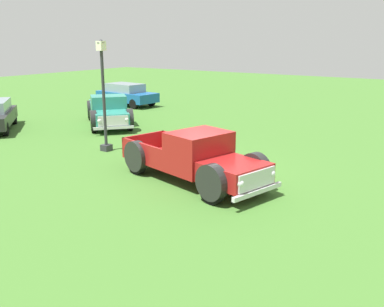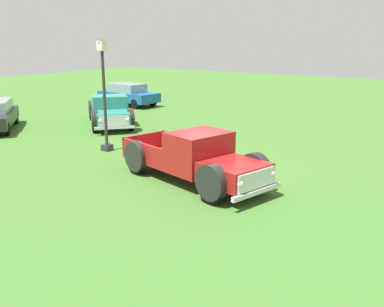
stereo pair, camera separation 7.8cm
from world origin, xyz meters
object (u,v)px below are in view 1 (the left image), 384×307
object	(u,v)px
pickup_truck_foreground	(200,160)
pickup_truck_behind_left	(109,112)
sedan_distant_a	(127,94)
lamp_post_near	(104,94)

from	to	relation	value
pickup_truck_foreground	pickup_truck_behind_left	world-z (taller)	pickup_truck_foreground
sedan_distant_a	lamp_post_near	bearing A→B (deg)	-141.52
sedan_distant_a	lamp_post_near	distance (m)	12.32
sedan_distant_a	pickup_truck_behind_left	bearing A→B (deg)	-144.69
pickup_truck_foreground	pickup_truck_behind_left	bearing A→B (deg)	60.32
pickup_truck_behind_left	sedan_distant_a	bearing A→B (deg)	35.31
pickup_truck_foreground	lamp_post_near	xyz separation A→B (m)	(1.33, 5.38, 1.51)
pickup_truck_behind_left	lamp_post_near	world-z (taller)	lamp_post_near
pickup_truck_foreground	lamp_post_near	bearing A→B (deg)	76.08
pickup_truck_behind_left	sedan_distant_a	xyz separation A→B (m)	(5.87, 4.16, 0.01)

